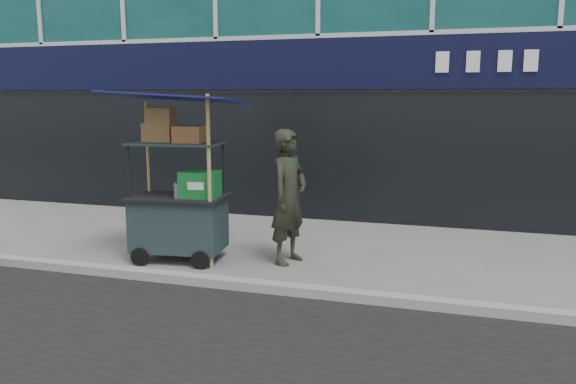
% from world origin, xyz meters
% --- Properties ---
extents(ground, '(80.00, 80.00, 0.00)m').
position_xyz_m(ground, '(0.00, 0.00, 0.00)').
color(ground, slate).
rests_on(ground, ground).
extents(curb, '(80.00, 0.18, 0.12)m').
position_xyz_m(curb, '(0.00, -0.20, 0.06)').
color(curb, '#98978F').
rests_on(curb, ground).
extents(vendor_cart, '(1.91, 1.44, 2.41)m').
position_xyz_m(vendor_cart, '(-1.24, 0.73, 0.85)').
color(vendor_cart, '#1C2A30').
rests_on(vendor_cart, ground).
extents(vendor_man, '(0.63, 0.79, 1.88)m').
position_xyz_m(vendor_man, '(0.29, 1.06, 0.94)').
color(vendor_man, black).
rests_on(vendor_man, ground).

